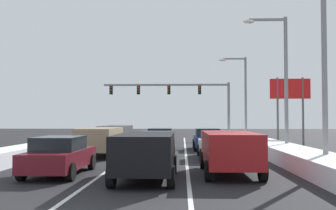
# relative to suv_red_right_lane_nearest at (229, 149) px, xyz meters

# --- Properties ---
(ground_plane) EXTENTS (120.00, 120.00, 0.00)m
(ground_plane) POSITION_rel_suv_red_right_lane_nearest_xyz_m (-3.35, 5.97, -1.02)
(ground_plane) COLOR black
(lane_stripe_between_right_lane_and_center_lane) EXTENTS (0.14, 38.23, 0.01)m
(lane_stripe_between_right_lane_and_center_lane) POSITION_rel_suv_red_right_lane_nearest_xyz_m (-1.65, 9.44, -1.01)
(lane_stripe_between_right_lane_and_center_lane) COLOR silver
(lane_stripe_between_right_lane_and_center_lane) RESTS_ON ground
(lane_stripe_between_center_lane_and_left_lane) EXTENTS (0.14, 38.23, 0.01)m
(lane_stripe_between_center_lane_and_left_lane) POSITION_rel_suv_red_right_lane_nearest_xyz_m (-5.05, 9.44, -1.01)
(lane_stripe_between_center_lane_and_left_lane) COLOR silver
(lane_stripe_between_center_lane_and_left_lane) RESTS_ON ground
(snow_bank_right_shoulder) EXTENTS (2.13, 38.23, 0.75)m
(snow_bank_right_shoulder) POSITION_rel_suv_red_right_lane_nearest_xyz_m (3.65, 9.44, -0.64)
(snow_bank_right_shoulder) COLOR white
(snow_bank_right_shoulder) RESTS_ON ground
(snow_bank_left_shoulder) EXTENTS (1.65, 38.23, 0.74)m
(snow_bank_left_shoulder) POSITION_rel_suv_red_right_lane_nearest_xyz_m (-10.35, 9.44, -0.65)
(snow_bank_left_shoulder) COLOR white
(snow_bank_left_shoulder) RESTS_ON ground
(suv_red_right_lane_nearest) EXTENTS (2.16, 4.90, 1.67)m
(suv_red_right_lane_nearest) POSITION_rel_suv_red_right_lane_nearest_xyz_m (0.00, 0.00, 0.00)
(suv_red_right_lane_nearest) COLOR maroon
(suv_red_right_lane_nearest) RESTS_ON ground
(sedan_white_right_lane_second) EXTENTS (2.00, 4.50, 1.51)m
(sedan_white_right_lane_second) POSITION_rel_suv_red_right_lane_nearest_xyz_m (0.02, 6.13, -0.25)
(sedan_white_right_lane_second) COLOR silver
(sedan_white_right_lane_second) RESTS_ON ground
(sedan_navy_right_lane_third) EXTENTS (2.00, 4.50, 1.51)m
(sedan_navy_right_lane_third) POSITION_rel_suv_red_right_lane_nearest_xyz_m (-0.10, 11.98, -0.25)
(sedan_navy_right_lane_third) COLOR navy
(sedan_navy_right_lane_third) RESTS_ON ground
(suv_black_center_lane_nearest) EXTENTS (2.16, 4.90, 1.67)m
(suv_black_center_lane_nearest) POSITION_rel_suv_red_right_lane_nearest_xyz_m (-3.19, -1.41, 0.00)
(suv_black_center_lane_nearest) COLOR black
(suv_black_center_lane_nearest) RESTS_ON ground
(sedan_silver_center_lane_second) EXTENTS (2.00, 4.50, 1.51)m
(sedan_silver_center_lane_second) POSITION_rel_suv_red_right_lane_nearest_xyz_m (-3.32, 5.74, -0.25)
(sedan_silver_center_lane_second) COLOR #B7BABF
(sedan_silver_center_lane_second) RESTS_ON ground
(sedan_green_center_lane_third) EXTENTS (2.00, 4.50, 1.51)m
(sedan_green_center_lane_third) POSITION_rel_suv_red_right_lane_nearest_xyz_m (-3.47, 12.36, -0.25)
(sedan_green_center_lane_third) COLOR #1E5633
(sedan_green_center_lane_third) RESTS_ON ground
(sedan_maroon_left_lane_nearest) EXTENTS (2.00, 4.50, 1.51)m
(sedan_maroon_left_lane_nearest) POSITION_rel_suv_red_right_lane_nearest_xyz_m (-6.71, -0.32, -0.25)
(sedan_maroon_left_lane_nearest) COLOR maroon
(sedan_maroon_left_lane_nearest) RESTS_ON ground
(suv_tan_left_lane_second) EXTENTS (2.16, 4.90, 1.67)m
(suv_tan_left_lane_second) POSITION_rel_suv_red_right_lane_nearest_xyz_m (-6.67, 6.88, 0.00)
(suv_tan_left_lane_second) COLOR #937F60
(suv_tan_left_lane_second) RESTS_ON ground
(suv_charcoal_left_lane_third) EXTENTS (2.16, 4.90, 1.67)m
(suv_charcoal_left_lane_third) POSITION_rel_suv_red_right_lane_nearest_xyz_m (-6.90, 13.36, 0.00)
(suv_charcoal_left_lane_third) COLOR #38383D
(suv_charcoal_left_lane_third) RESTS_ON ground
(traffic_light_gantry) EXTENTS (14.00, 0.47, 6.20)m
(traffic_light_gantry) POSITION_rel_suv_red_right_lane_nearest_xyz_m (-2.04, 26.81, 3.87)
(traffic_light_gantry) COLOR slate
(traffic_light_gantry) RESTS_ON ground
(street_lamp_right_near) EXTENTS (2.66, 0.36, 8.24)m
(street_lamp_right_near) POSITION_rel_suv_red_right_lane_nearest_xyz_m (3.69, 0.76, 3.91)
(street_lamp_right_near) COLOR gray
(street_lamp_right_near) RESTS_ON ground
(street_lamp_right_mid) EXTENTS (2.66, 0.36, 8.33)m
(street_lamp_right_mid) POSITION_rel_suv_red_right_lane_nearest_xyz_m (3.99, 7.71, 3.96)
(street_lamp_right_mid) COLOR gray
(street_lamp_right_mid) RESTS_ON ground
(street_lamp_right_far) EXTENTS (2.66, 0.36, 8.16)m
(street_lamp_right_far) POSITION_rel_suv_red_right_lane_nearest_xyz_m (3.88, 21.61, 3.87)
(street_lamp_right_far) COLOR gray
(street_lamp_right_far) RESTS_ON ground
(roadside_sign_right) EXTENTS (3.20, 0.16, 5.50)m
(roadside_sign_right) POSITION_rel_suv_red_right_lane_nearest_xyz_m (6.74, 15.40, 3.00)
(roadside_sign_right) COLOR #59595B
(roadside_sign_right) RESTS_ON ground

